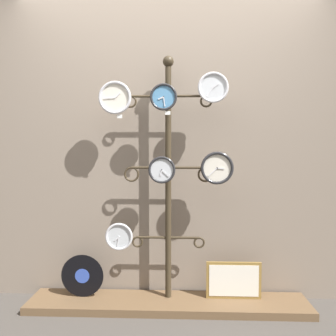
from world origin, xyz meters
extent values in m
plane|color=#47423D|center=(0.00, 0.00, 0.00)|extent=(12.00, 12.00, 0.00)
cube|color=gray|center=(0.00, 0.57, 1.40)|extent=(4.40, 0.04, 2.80)
cube|color=brown|center=(0.00, 0.35, 0.03)|extent=(2.20, 0.36, 0.06)
cylinder|color=#382D1E|center=(0.00, 0.41, 0.01)|extent=(0.42, 0.42, 0.02)
cylinder|color=#382D1E|center=(0.00, 0.41, 0.95)|extent=(0.05, 0.05, 1.87)
sphere|color=#382D1E|center=(0.00, 0.41, 1.93)|extent=(0.09, 0.09, 0.09)
cylinder|color=#382D1E|center=(-0.15, 0.41, 1.66)|extent=(0.30, 0.02, 0.02)
torus|color=#382D1E|center=(-0.30, 0.41, 1.62)|extent=(0.10, 0.02, 0.10)
cylinder|color=#382D1E|center=(0.15, 0.41, 1.66)|extent=(0.30, 0.02, 0.02)
torus|color=#382D1E|center=(0.30, 0.41, 1.62)|extent=(0.10, 0.02, 0.10)
cylinder|color=#382D1E|center=(-0.15, 0.41, 1.10)|extent=(0.29, 0.02, 0.02)
torus|color=#382D1E|center=(-0.29, 0.41, 1.05)|extent=(0.12, 0.02, 0.12)
cylinder|color=#382D1E|center=(0.15, 0.41, 1.10)|extent=(0.29, 0.02, 0.02)
torus|color=#382D1E|center=(0.29, 0.41, 1.05)|extent=(0.12, 0.02, 0.12)
cylinder|color=#382D1E|center=(-0.12, 0.41, 0.54)|extent=(0.25, 0.02, 0.02)
torus|color=#382D1E|center=(-0.25, 0.41, 0.50)|extent=(0.09, 0.02, 0.09)
cylinder|color=#382D1E|center=(0.12, 0.41, 0.54)|extent=(0.25, 0.02, 0.02)
torus|color=#382D1E|center=(0.25, 0.41, 0.50)|extent=(0.09, 0.02, 0.09)
cylinder|color=silver|center=(-0.40, 0.34, 1.64)|extent=(0.23, 0.02, 0.23)
torus|color=silver|center=(-0.40, 0.32, 1.64)|extent=(0.25, 0.02, 0.25)
cylinder|color=silver|center=(-0.40, 0.32, 1.64)|extent=(0.01, 0.01, 0.01)
cube|color=silver|center=(-0.38, 0.32, 1.66)|extent=(0.05, 0.00, 0.04)
cube|color=silver|center=(-0.45, 0.32, 1.64)|extent=(0.09, 0.00, 0.01)
cylinder|color=#4C84B2|center=(-0.03, 0.33, 1.64)|extent=(0.19, 0.02, 0.19)
torus|color=#262628|center=(-0.03, 0.31, 1.64)|extent=(0.21, 0.02, 0.21)
cylinder|color=#262628|center=(-0.03, 0.31, 1.64)|extent=(0.01, 0.01, 0.01)
cube|color=silver|center=(-0.05, 0.31, 1.63)|extent=(0.04, 0.00, 0.03)
cube|color=silver|center=(-0.03, 0.31, 1.60)|extent=(0.02, 0.00, 0.07)
cylinder|color=silver|center=(0.34, 0.33, 1.71)|extent=(0.21, 0.02, 0.21)
torus|color=silver|center=(0.34, 0.32, 1.71)|extent=(0.23, 0.02, 0.23)
cylinder|color=silver|center=(0.34, 0.32, 1.71)|extent=(0.01, 0.01, 0.01)
cube|color=silver|center=(0.36, 0.32, 1.72)|extent=(0.05, 0.00, 0.04)
cube|color=silver|center=(0.32, 0.32, 1.68)|extent=(0.06, 0.00, 0.07)
cylinder|color=silver|center=(-0.05, 0.33, 1.09)|extent=(0.19, 0.02, 0.19)
torus|color=#262628|center=(-0.05, 0.32, 1.09)|extent=(0.21, 0.02, 0.21)
cylinder|color=#262628|center=(-0.05, 0.32, 1.09)|extent=(0.01, 0.01, 0.01)
cube|color=silver|center=(-0.05, 0.32, 1.07)|extent=(0.02, 0.00, 0.05)
cube|color=silver|center=(-0.02, 0.32, 1.06)|extent=(0.06, 0.00, 0.05)
cylinder|color=silver|center=(0.37, 0.33, 1.10)|extent=(0.23, 0.02, 0.23)
torus|color=#262628|center=(0.37, 0.32, 1.10)|extent=(0.25, 0.02, 0.25)
cylinder|color=#262628|center=(0.37, 0.32, 1.10)|extent=(0.01, 0.01, 0.01)
cube|color=silver|center=(0.40, 0.32, 1.10)|extent=(0.06, 0.00, 0.01)
cube|color=silver|center=(0.34, 0.32, 1.07)|extent=(0.07, 0.00, 0.07)
cylinder|color=silver|center=(-0.38, 0.33, 0.57)|extent=(0.20, 0.02, 0.20)
torus|color=silver|center=(-0.38, 0.31, 0.57)|extent=(0.22, 0.02, 0.22)
cylinder|color=silver|center=(-0.38, 0.31, 0.57)|extent=(0.01, 0.01, 0.01)
cube|color=silver|center=(-0.40, 0.31, 0.55)|extent=(0.04, 0.00, 0.04)
cube|color=silver|center=(-0.39, 0.31, 0.53)|extent=(0.02, 0.00, 0.08)
cylinder|color=black|center=(-0.69, 0.38, 0.23)|extent=(0.34, 0.01, 0.34)
cylinder|color=#334FB2|center=(-0.69, 0.38, 0.23)|extent=(0.12, 0.00, 0.12)
cube|color=olive|center=(0.52, 0.40, 0.21)|extent=(0.43, 0.02, 0.29)
cube|color=white|center=(0.52, 0.39, 0.21)|extent=(0.39, 0.00, 0.25)
cube|color=white|center=(-0.37, 0.33, 1.50)|extent=(0.04, 0.00, 0.03)
cube|color=white|center=(0.00, 0.32, 1.52)|extent=(0.04, 0.00, 0.03)
camera|label=1|loc=(0.10, -2.17, 1.24)|focal=35.00mm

